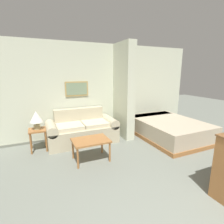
{
  "coord_description": "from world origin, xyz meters",
  "views": [
    {
      "loc": [
        -1.29,
        -0.57,
        1.83
      ],
      "look_at": [
        0.09,
        2.51,
        1.05
      ],
      "focal_mm": 28.0,
      "sensor_mm": 36.0,
      "label": 1
    }
  ],
  "objects_px": {
    "couch": "(82,130)",
    "coffee_table": "(91,142)",
    "table_lamp": "(36,118)",
    "bed": "(168,128)"
  },
  "relations": [
    {
      "from": "couch",
      "to": "coffee_table",
      "type": "bearing_deg",
      "value": -94.68
    },
    {
      "from": "coffee_table",
      "to": "bed",
      "type": "height_order",
      "value": "bed"
    },
    {
      "from": "coffee_table",
      "to": "table_lamp",
      "type": "xyz_separation_m",
      "value": [
        -0.99,
        0.97,
        0.4
      ]
    },
    {
      "from": "table_lamp",
      "to": "bed",
      "type": "relative_size",
      "value": 0.21
    },
    {
      "from": "coffee_table",
      "to": "bed",
      "type": "xyz_separation_m",
      "value": [
        2.4,
        0.39,
        -0.15
      ]
    },
    {
      "from": "couch",
      "to": "bed",
      "type": "height_order",
      "value": "couch"
    },
    {
      "from": "couch",
      "to": "coffee_table",
      "type": "xyz_separation_m",
      "value": [
        -0.09,
        -1.05,
        0.08
      ]
    },
    {
      "from": "couch",
      "to": "coffee_table",
      "type": "relative_size",
      "value": 2.41
    },
    {
      "from": "table_lamp",
      "to": "bed",
      "type": "bearing_deg",
      "value": -9.66
    },
    {
      "from": "couch",
      "to": "table_lamp",
      "type": "bearing_deg",
      "value": -175.68
    }
  ]
}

